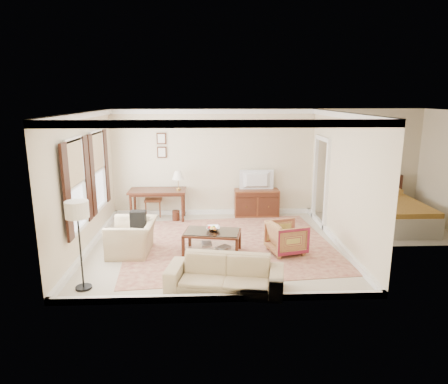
{
  "coord_description": "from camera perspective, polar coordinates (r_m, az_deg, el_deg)",
  "views": [
    {
      "loc": [
        -0.16,
        -8.31,
        3.21
      ],
      "look_at": [
        0.2,
        0.3,
        1.15
      ],
      "focal_mm": 32.0,
      "sensor_mm": 36.0,
      "label": 1
    }
  ],
  "objects": [
    {
      "name": "desk_chair",
      "position": [
        11.12,
        -10.06,
        -0.74
      ],
      "size": [
        0.55,
        0.55,
        1.05
      ],
      "primitive_type": null,
      "rotation": [
        0.0,
        0.0,
        -0.26
      ],
      "color": "brown",
      "rests_on": "room_shell"
    },
    {
      "name": "book_a",
      "position": [
        8.52,
        -3.22,
        -7.34
      ],
      "size": [
        0.28,
        0.06,
        0.38
      ],
      "primitive_type": "imported",
      "rotation": [
        0.0,
        0.0,
        0.1
      ],
      "color": "brown",
      "rests_on": "coffee_table"
    },
    {
      "name": "sofa",
      "position": [
        6.85,
        0.14,
        -10.91
      ],
      "size": [
        2.04,
        0.93,
        0.77
      ],
      "primitive_type": "imported",
      "rotation": [
        0.0,
        0.0,
        -0.19
      ],
      "color": "tan",
      "rests_on": "room_shell"
    },
    {
      "name": "rug",
      "position": [
        8.96,
        0.69,
        -7.5
      ],
      "size": [
        4.8,
        4.22,
        0.01
      ],
      "primitive_type": "cube",
      "rotation": [
        0.0,
        0.0,
        0.09
      ],
      "color": "maroon",
      "rests_on": "room_shell"
    },
    {
      "name": "floor_lamp",
      "position": [
        6.99,
        -20.21,
        -3.25
      ],
      "size": [
        0.38,
        0.38,
        1.55
      ],
      "color": "black",
      "rests_on": "room_shell"
    },
    {
      "name": "annex_bedroom",
      "position": [
        10.92,
        22.93,
        -2.88
      ],
      "size": [
        3.0,
        2.7,
        2.9
      ],
      "color": "beige",
      "rests_on": "ground"
    },
    {
      "name": "window_rear",
      "position": [
        9.69,
        -17.57,
        2.96
      ],
      "size": [
        0.12,
        1.56,
        1.8
      ],
      "primitive_type": null,
      "color": "#CCB284",
      "rests_on": "room_shell"
    },
    {
      "name": "room_shell",
      "position": [
        8.34,
        -1.3,
        8.36
      ],
      "size": [
        5.51,
        5.01,
        2.91
      ],
      "color": "beige",
      "rests_on": "ground"
    },
    {
      "name": "tv",
      "position": [
        10.8,
        4.74,
        2.59
      ],
      "size": [
        0.88,
        0.51,
        0.12
      ],
      "primitive_type": "imported",
      "rotation": [
        0.0,
        0.0,
        3.14
      ],
      "color": "black",
      "rests_on": "sideboard"
    },
    {
      "name": "doorway",
      "position": [
        10.44,
        13.62,
        1.27
      ],
      "size": [
        0.1,
        1.12,
        2.25
      ],
      "primitive_type": null,
      "color": "white",
      "rests_on": "room_shell"
    },
    {
      "name": "book_b",
      "position": [
        8.39,
        -0.61,
        -7.68
      ],
      "size": [
        0.21,
        0.22,
        0.38
      ],
      "primitive_type": "imported",
      "rotation": [
        0.0,
        0.0,
        -0.82
      ],
      "color": "brown",
      "rests_on": "coffee_table"
    },
    {
      "name": "window_front",
      "position": [
        8.19,
        -20.41,
        0.89
      ],
      "size": [
        0.12,
        1.56,
        1.8
      ],
      "primitive_type": null,
      "color": "#CCB284",
      "rests_on": "room_shell"
    },
    {
      "name": "sideboard",
      "position": [
        11.0,
        4.65,
        -1.55
      ],
      "size": [
        1.21,
        0.46,
        0.74
      ],
      "primitive_type": "cube",
      "color": "brown",
      "rests_on": "room_shell"
    },
    {
      "name": "coffee_table",
      "position": [
        8.37,
        -1.7,
        -6.34
      ],
      "size": [
        1.25,
        0.86,
        0.49
      ],
      "rotation": [
        0.0,
        0.0,
        -0.17
      ],
      "color": "#3E1D11",
      "rests_on": "room_shell"
    },
    {
      "name": "writing_desk",
      "position": [
        10.71,
        -9.46,
        -0.24
      ],
      "size": [
        1.49,
        0.75,
        0.82
      ],
      "color": "#3E1D11",
      "rests_on": "room_shell"
    },
    {
      "name": "striped_armchair",
      "position": [
        8.51,
        8.94,
        -6.25
      ],
      "size": [
        0.83,
        0.86,
        0.73
      ],
      "primitive_type": "imported",
      "rotation": [
        0.0,
        0.0,
        1.83
      ],
      "color": "maroon",
      "rests_on": "room_shell"
    },
    {
      "name": "fruit_bowl",
      "position": [
        8.38,
        -1.58,
        -5.12
      ],
      "size": [
        0.42,
        0.42,
        0.1
      ],
      "primitive_type": "imported",
      "color": "silver",
      "rests_on": "coffee_table"
    },
    {
      "name": "backpack",
      "position": [
        8.61,
        -12.17,
        -3.71
      ],
      "size": [
        0.3,
        0.37,
        0.4
      ],
      "primitive_type": "cube",
      "rotation": [
        0.0,
        0.0,
        -1.87
      ],
      "color": "black",
      "rests_on": "club_armchair"
    },
    {
      "name": "desk_lamp",
      "position": [
        10.58,
        -6.56,
        1.68
      ],
      "size": [
        0.32,
        0.32,
        0.5
      ],
      "primitive_type": null,
      "color": "silver",
      "rests_on": "writing_desk"
    },
    {
      "name": "framed_prints",
      "position": [
        10.92,
        -8.91,
        6.61
      ],
      "size": [
        0.25,
        0.04,
        0.68
      ],
      "primitive_type": null,
      "color": "#3E1D11",
      "rests_on": "room_shell"
    },
    {
      "name": "club_armchair",
      "position": [
        8.58,
        -13.01,
        -5.54
      ],
      "size": [
        0.74,
        1.1,
        0.94
      ],
      "primitive_type": "imported",
      "rotation": [
        0.0,
        0.0,
        -1.61
      ],
      "color": "tan",
      "rests_on": "room_shell"
    }
  ]
}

